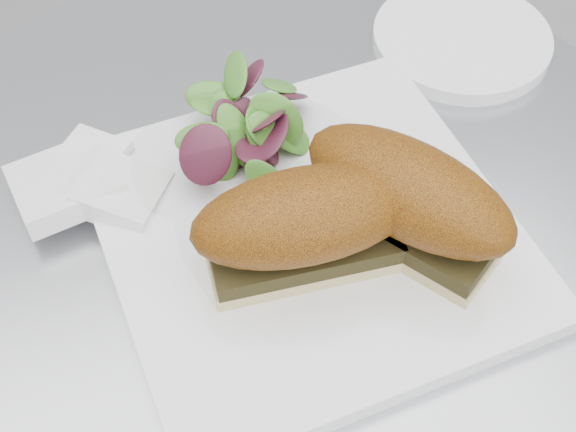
# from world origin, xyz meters

# --- Properties ---
(table) EXTENTS (0.70, 0.70, 0.73)m
(table) POSITION_xyz_m (0.00, 0.00, 0.49)
(table) COLOR #B1B3B8
(table) RESTS_ON ground
(plate) EXTENTS (0.32, 0.32, 0.02)m
(plate) POSITION_xyz_m (0.02, -0.00, 0.74)
(plate) COLOR white
(plate) RESTS_ON table
(sandwich_left) EXTENTS (0.15, 0.07, 0.08)m
(sandwich_left) POSITION_xyz_m (0.01, -0.03, 0.79)
(sandwich_left) COLOR tan
(sandwich_left) RESTS_ON plate
(sandwich_right) EXTENTS (0.15, 0.17, 0.08)m
(sandwich_right) POSITION_xyz_m (0.09, -0.03, 0.79)
(sandwich_right) COLOR tan
(sandwich_right) RESTS_ON plate
(salad) EXTENTS (0.10, 0.10, 0.05)m
(salad) POSITION_xyz_m (0.00, 0.08, 0.77)
(salad) COLOR #4B892C
(salad) RESTS_ON plate
(napkin) EXTENTS (0.11, 0.11, 0.02)m
(napkin) POSITION_xyz_m (-0.12, 0.07, 0.74)
(napkin) COLOR white
(napkin) RESTS_ON table
(saucer) EXTENTS (0.16, 0.16, 0.01)m
(saucer) POSITION_xyz_m (0.22, 0.17, 0.74)
(saucer) COLOR white
(saucer) RESTS_ON table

